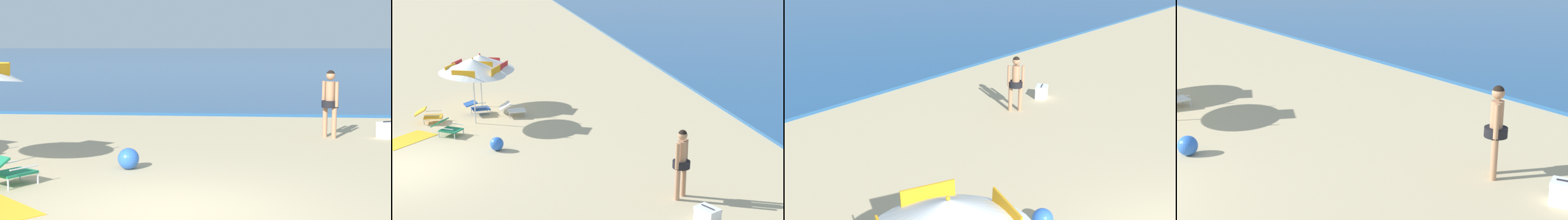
% 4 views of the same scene
% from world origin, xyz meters
% --- Properties ---
extents(beach_umbrella_striped_main, '(3.05, 3.06, 2.28)m').
position_xyz_m(beach_umbrella_striped_main, '(-3.99, 2.07, 1.94)').
color(beach_umbrella_striped_main, silver).
rests_on(beach_umbrella_striped_main, ground).
extents(person_standing_near_shore, '(0.41, 0.41, 1.68)m').
position_xyz_m(person_standing_near_shore, '(3.11, 6.76, 0.97)').
color(person_standing_near_shore, tan).
rests_on(person_standing_near_shore, ground).
extents(cooler_box, '(0.60, 0.54, 0.43)m').
position_xyz_m(cooler_box, '(4.57, 6.85, 0.20)').
color(cooler_box, white).
rests_on(cooler_box, ground).
extents(beach_ball, '(0.40, 0.40, 0.40)m').
position_xyz_m(beach_ball, '(-1.12, 2.66, 0.20)').
color(beach_ball, blue).
rests_on(beach_ball, ground).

